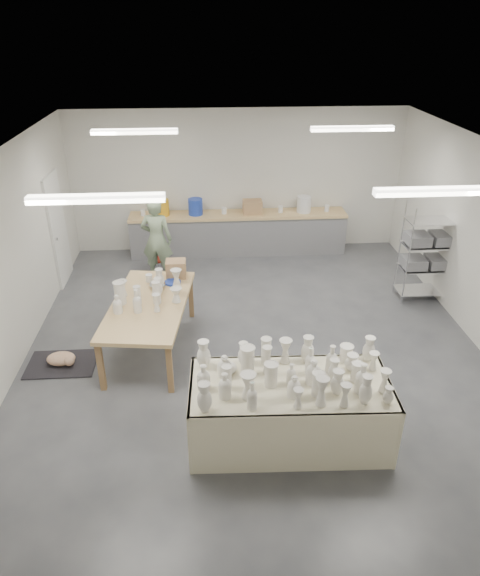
{
  "coord_description": "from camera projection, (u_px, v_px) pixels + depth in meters",
  "views": [
    {
      "loc": [
        -0.68,
        -6.66,
        4.58
      ],
      "look_at": [
        -0.22,
        0.01,
        1.05
      ],
      "focal_mm": 32.0,
      "sensor_mm": 36.0,
      "label": 1
    }
  ],
  "objects": [
    {
      "name": "room",
      "position": [
        248.0,
        222.0,
        7.16
      ],
      "size": [
        8.0,
        8.02,
        3.0
      ],
      "color": "#424449",
      "rests_on": "ground"
    },
    {
      "name": "back_counter",
      "position": [
        238.0,
        232.0,
        11.07
      ],
      "size": [
        4.6,
        0.6,
        1.24
      ],
      "color": "tan",
      "rests_on": "ground"
    },
    {
      "name": "wire_shelf",
      "position": [
        427.0,
        252.0,
        9.06
      ],
      "size": [
        0.88,
        0.48,
        1.8
      ],
      "color": "silver",
      "rests_on": "ground"
    },
    {
      "name": "drying_table",
      "position": [
        289.0,
        407.0,
        6.11
      ],
      "size": [
        2.39,
        1.2,
        1.2
      ],
      "rotation": [
        0.0,
        0.0,
        -0.04
      ],
      "color": "olive",
      "rests_on": "ground"
    },
    {
      "name": "work_table",
      "position": [
        152.0,
        298.0,
        7.75
      ],
      "size": [
        1.35,
        2.29,
        1.17
      ],
      "rotation": [
        0.0,
        0.0,
        -0.13
      ],
      "color": "tan",
      "rests_on": "ground"
    },
    {
      "name": "rug",
      "position": [
        62.0,
        364.0,
        7.64
      ],
      "size": [
        1.0,
        0.7,
        0.02
      ],
      "primitive_type": "cube",
      "color": "black",
      "rests_on": "ground"
    },
    {
      "name": "cat",
      "position": [
        62.0,
        359.0,
        7.58
      ],
      "size": [
        0.43,
        0.32,
        0.18
      ],
      "rotation": [
        0.0,
        0.0,
        -0.02
      ],
      "color": "white",
      "rests_on": "rug"
    },
    {
      "name": "potter",
      "position": [
        157.0,
        239.0,
        9.81
      ],
      "size": [
        0.66,
        0.49,
        1.64
      ],
      "primitive_type": "imported",
      "rotation": [
        0.0,
        0.0,
        2.97
      ],
      "color": "#8DA47F",
      "rests_on": "ground"
    },
    {
      "name": "red_stool",
      "position": [
        160.0,
        260.0,
        10.31
      ],
      "size": [
        0.4,
        0.4,
        0.3
      ],
      "rotation": [
        0.0,
        0.0,
        0.32
      ],
      "color": "#B62B1A",
      "rests_on": "ground"
    }
  ]
}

